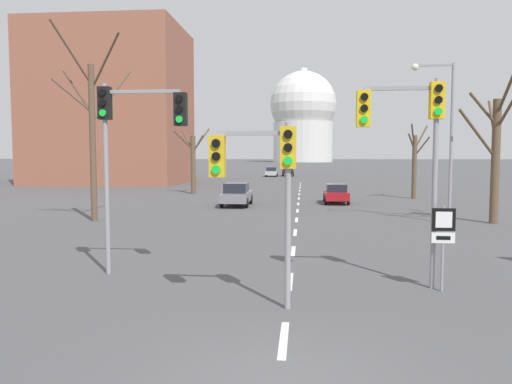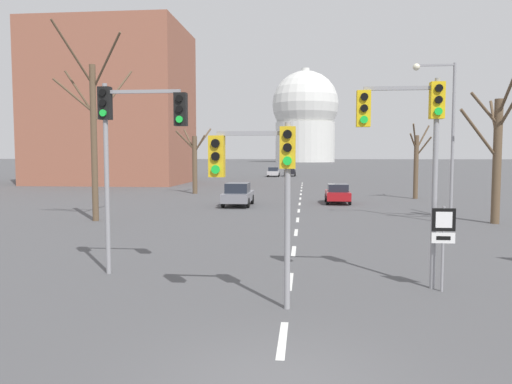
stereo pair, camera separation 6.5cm
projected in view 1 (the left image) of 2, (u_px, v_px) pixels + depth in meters
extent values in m
cube|color=silver|center=(284.00, 339.00, 9.73)|extent=(0.16, 2.00, 0.01)
cube|color=silver|center=(290.00, 281.00, 14.20)|extent=(0.16, 2.00, 0.01)
cube|color=silver|center=(293.00, 251.00, 18.66)|extent=(0.16, 2.00, 0.01)
cube|color=silver|center=(295.00, 232.00, 23.13)|extent=(0.16, 2.00, 0.01)
cube|color=silver|center=(297.00, 220.00, 27.60)|extent=(0.16, 2.00, 0.01)
cube|color=silver|center=(297.00, 211.00, 32.07)|extent=(0.16, 2.00, 0.01)
cube|color=silver|center=(298.00, 204.00, 36.53)|extent=(0.16, 2.00, 0.01)
cube|color=silver|center=(299.00, 198.00, 41.00)|extent=(0.16, 2.00, 0.01)
cube|color=silver|center=(299.00, 194.00, 45.47)|extent=(0.16, 2.00, 0.01)
cube|color=silver|center=(300.00, 191.00, 49.94)|extent=(0.16, 2.00, 0.01)
cube|color=silver|center=(300.00, 188.00, 54.40)|extent=(0.16, 2.00, 0.01)
cube|color=silver|center=(300.00, 185.00, 58.87)|extent=(0.16, 2.00, 0.01)
cube|color=silver|center=(300.00, 183.00, 63.34)|extent=(0.16, 2.00, 0.01)
cylinder|color=gray|center=(435.00, 185.00, 13.27)|extent=(0.14, 0.14, 5.60)
cube|color=yellow|center=(437.00, 101.00, 13.10)|extent=(0.36, 0.28, 0.96)
cylinder|color=black|center=(439.00, 88.00, 12.91)|extent=(0.20, 0.06, 0.20)
cylinder|color=black|center=(439.00, 100.00, 12.93)|extent=(0.20, 0.06, 0.20)
cylinder|color=green|center=(438.00, 111.00, 12.96)|extent=(0.20, 0.06, 0.20)
cube|color=gray|center=(400.00, 88.00, 13.17)|extent=(1.90, 0.10, 0.10)
cube|color=yellow|center=(363.00, 109.00, 13.30)|extent=(0.36, 0.28, 0.96)
cylinder|color=black|center=(364.00, 97.00, 13.11)|extent=(0.20, 0.06, 0.20)
cylinder|color=black|center=(364.00, 108.00, 13.13)|extent=(0.20, 0.06, 0.20)
cylinder|color=green|center=(364.00, 120.00, 13.15)|extent=(0.20, 0.06, 0.20)
cylinder|color=gray|center=(288.00, 217.00, 11.53)|extent=(0.14, 0.14, 4.34)
cube|color=gold|center=(288.00, 148.00, 11.41)|extent=(0.36, 0.28, 0.96)
cylinder|color=black|center=(288.00, 134.00, 11.22)|extent=(0.20, 0.06, 0.20)
cylinder|color=black|center=(288.00, 148.00, 11.24)|extent=(0.20, 0.06, 0.20)
cylinder|color=green|center=(288.00, 161.00, 11.26)|extent=(0.20, 0.06, 0.20)
cube|color=gray|center=(253.00, 133.00, 11.46)|extent=(1.65, 0.10, 0.10)
cube|color=gold|center=(217.00, 156.00, 11.58)|extent=(0.36, 0.28, 0.96)
cylinder|color=black|center=(216.00, 143.00, 11.39)|extent=(0.20, 0.06, 0.20)
cylinder|color=black|center=(216.00, 156.00, 11.41)|extent=(0.20, 0.06, 0.20)
cylinder|color=green|center=(216.00, 169.00, 11.43)|extent=(0.20, 0.06, 0.20)
cylinder|color=gray|center=(106.00, 180.00, 14.91)|extent=(0.14, 0.14, 5.70)
cube|color=black|center=(105.00, 103.00, 14.74)|extent=(0.36, 0.28, 0.96)
cylinder|color=black|center=(102.00, 92.00, 14.55)|extent=(0.20, 0.06, 0.20)
cylinder|color=black|center=(102.00, 103.00, 14.57)|extent=(0.20, 0.06, 0.20)
cylinder|color=green|center=(103.00, 113.00, 14.59)|extent=(0.20, 0.06, 0.20)
cube|color=gray|center=(142.00, 92.00, 14.61)|extent=(2.29, 0.10, 0.10)
cube|color=black|center=(181.00, 109.00, 14.54)|extent=(0.36, 0.28, 0.96)
cylinder|color=black|center=(179.00, 98.00, 14.35)|extent=(0.20, 0.06, 0.20)
cylinder|color=black|center=(179.00, 109.00, 14.37)|extent=(0.20, 0.06, 0.20)
cylinder|color=green|center=(179.00, 119.00, 14.39)|extent=(0.20, 0.06, 0.20)
cylinder|color=gray|center=(443.00, 249.00, 13.09)|extent=(0.07, 0.07, 2.26)
cube|color=black|center=(444.00, 220.00, 13.02)|extent=(0.60, 0.03, 0.60)
cube|color=white|center=(444.00, 220.00, 13.00)|extent=(0.42, 0.01, 0.42)
cube|color=white|center=(443.00, 238.00, 13.05)|extent=(0.60, 0.03, 0.28)
cube|color=black|center=(443.00, 238.00, 13.03)|extent=(0.36, 0.01, 0.10)
cylinder|color=gray|center=(451.00, 144.00, 25.86)|extent=(0.16, 0.16, 8.30)
cube|color=gray|center=(434.00, 65.00, 25.65)|extent=(1.93, 0.10, 0.10)
sphere|color=#F2EAC6|center=(415.00, 67.00, 25.74)|extent=(0.36, 0.36, 0.36)
cube|color=slate|center=(237.00, 197.00, 35.13)|extent=(1.82, 4.47, 0.62)
cube|color=#1E232D|center=(236.00, 188.00, 34.86)|extent=(1.55, 2.14, 0.67)
cylinder|color=black|center=(228.00, 199.00, 36.61)|extent=(0.18, 0.69, 0.69)
cylinder|color=black|center=(251.00, 199.00, 36.45)|extent=(0.18, 0.69, 0.69)
cylinder|color=black|center=(222.00, 203.00, 33.86)|extent=(0.18, 0.69, 0.69)
cylinder|color=black|center=(247.00, 203.00, 33.70)|extent=(0.18, 0.69, 0.69)
cube|color=black|center=(288.00, 172.00, 84.04)|extent=(1.83, 4.00, 0.76)
cube|color=#1E232D|center=(288.00, 168.00, 83.79)|extent=(1.56, 1.92, 0.68)
cylinder|color=black|center=(283.00, 174.00, 85.38)|extent=(0.18, 0.69, 0.69)
cylinder|color=black|center=(293.00, 174.00, 85.22)|extent=(0.18, 0.69, 0.69)
cylinder|color=black|center=(283.00, 174.00, 82.92)|extent=(0.18, 0.69, 0.69)
cylinder|color=black|center=(293.00, 174.00, 82.75)|extent=(0.18, 0.69, 0.69)
cube|color=maroon|center=(336.00, 195.00, 36.93)|extent=(1.70, 3.80, 0.59)
cube|color=#1E232D|center=(336.00, 188.00, 36.70)|extent=(1.44, 1.82, 0.55)
cylinder|color=black|center=(325.00, 198.00, 38.20)|extent=(0.18, 0.63, 0.63)
cylinder|color=black|center=(346.00, 198.00, 38.05)|extent=(0.18, 0.63, 0.63)
cylinder|color=black|center=(326.00, 200.00, 35.86)|extent=(0.18, 0.63, 0.63)
cylinder|color=black|center=(348.00, 201.00, 35.71)|extent=(0.18, 0.63, 0.63)
cube|color=#B7B7BC|center=(272.00, 173.00, 81.93)|extent=(1.84, 3.84, 0.61)
cube|color=#1E232D|center=(272.00, 169.00, 81.69)|extent=(1.57, 1.84, 0.63)
cylinder|color=black|center=(267.00, 174.00, 83.21)|extent=(0.18, 0.64, 0.64)
cylinder|color=black|center=(277.00, 174.00, 83.05)|extent=(0.18, 0.64, 0.64)
cylinder|color=black|center=(266.00, 175.00, 80.85)|extent=(0.18, 0.64, 0.64)
cylinder|color=black|center=(276.00, 175.00, 80.69)|extent=(0.18, 0.64, 0.64)
cylinder|color=brown|center=(93.00, 144.00, 26.85)|extent=(0.33, 0.33, 8.40)
cylinder|color=brown|center=(71.00, 52.00, 25.40)|extent=(1.05, 2.46, 2.81)
cylinder|color=brown|center=(112.00, 95.00, 27.58)|extent=(1.47, 2.19, 3.05)
cylinder|color=brown|center=(72.00, 95.00, 26.48)|extent=(2.00, 0.72, 1.82)
cylinder|color=brown|center=(106.00, 60.00, 25.61)|extent=(2.25, 1.88, 2.45)
cylinder|color=brown|center=(78.00, 92.00, 26.63)|extent=(1.54, 0.28, 2.31)
cylinder|color=brown|center=(495.00, 162.00, 25.93)|extent=(0.43, 0.43, 6.47)
cylinder|color=brown|center=(477.00, 133.00, 25.34)|extent=(2.35, 1.45, 2.45)
cylinder|color=brown|center=(493.00, 123.00, 26.72)|extent=(0.40, 2.05, 2.58)
cylinder|color=brown|center=(510.00, 107.00, 24.83)|extent=(0.60, 1.87, 2.09)
cylinder|color=brown|center=(509.00, 87.00, 24.48)|extent=(0.25, 2.47, 2.54)
cylinder|color=brown|center=(483.00, 109.00, 25.54)|extent=(1.69, 0.74, 1.71)
cylinder|color=brown|center=(193.00, 165.00, 46.04)|extent=(0.45, 0.45, 5.32)
cylinder|color=brown|center=(188.00, 140.00, 46.40)|extent=(1.33, 1.14, 2.16)
cylinder|color=brown|center=(198.00, 144.00, 45.63)|extent=(1.19, 0.62, 1.65)
cylinder|color=brown|center=(184.00, 140.00, 45.45)|extent=(1.58, 1.23, 1.78)
cylinder|color=brown|center=(201.00, 139.00, 46.52)|extent=(1.33, 1.64, 2.18)
cylinder|color=brown|center=(414.00, 167.00, 40.76)|extent=(0.38, 0.38, 5.18)
cylinder|color=brown|center=(422.00, 146.00, 40.29)|extent=(1.12, 0.75, 1.62)
cylinder|color=brown|center=(413.00, 135.00, 39.90)|extent=(0.68, 1.52, 1.83)
cylinder|color=brown|center=(421.00, 137.00, 40.75)|extent=(1.18, 0.61, 1.99)
cylinder|color=brown|center=(411.00, 141.00, 40.06)|extent=(0.83, 1.32, 1.22)
cylinder|color=silver|center=(303.00, 142.00, 246.31)|extent=(29.16, 29.16, 19.44)
sphere|color=silver|center=(303.00, 104.00, 244.91)|extent=(32.40, 32.40, 32.40)
cylinder|color=silver|center=(303.00, 74.00, 243.82)|extent=(3.89, 3.89, 5.67)
cube|color=#935642|center=(111.00, 106.00, 62.41)|extent=(18.00, 14.00, 19.31)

